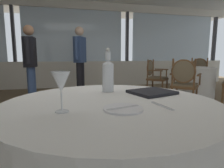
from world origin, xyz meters
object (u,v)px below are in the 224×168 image
at_px(dining_chair_1_2, 198,72).
at_px(dining_chair_1_3, 154,74).
at_px(dining_chair_1_0, 184,80).
at_px(side_plate, 123,109).
at_px(wine_glass, 61,83).
at_px(water_bottle, 108,75).
at_px(menu_book, 152,92).
at_px(diner_person_1, 80,57).
at_px(diner_person_0, 30,61).

distance_m(dining_chair_1_2, dining_chair_1_3, 1.33).
bearing_deg(dining_chair_1_3, dining_chair_1_0, -45.18).
distance_m(side_plate, wine_glass, 0.32).
bearing_deg(dining_chair_1_3, water_bottle, -75.56).
height_order(wine_glass, menu_book, wine_glass).
bearing_deg(dining_chair_1_3, dining_chair_1_2, 45.03).
bearing_deg(water_bottle, diner_person_1, 88.87).
bearing_deg(diner_person_1, dining_chair_1_0, 166.84).
height_order(wine_glass, dining_chair_1_3, wine_glass).
bearing_deg(diner_person_1, dining_chair_1_2, -157.96).
bearing_deg(dining_chair_1_0, diner_person_0, 118.54).
distance_m(side_plate, dining_chair_1_0, 3.08).
xyz_separation_m(side_plate, menu_book, (0.31, 0.33, 0.01)).
distance_m(water_bottle, diner_person_0, 2.98).
relative_size(menu_book, dining_chair_1_2, 0.28).
distance_m(dining_chair_1_2, diner_person_1, 3.30).
height_order(menu_book, dining_chair_1_2, dining_chair_1_2).
bearing_deg(wine_glass, dining_chair_1_0, 45.52).
height_order(dining_chair_1_0, diner_person_0, diner_person_0).
height_order(dining_chair_1_2, diner_person_0, diner_person_0).
height_order(menu_book, diner_person_0, diner_person_0).
relative_size(water_bottle, dining_chair_1_2, 0.32).
xyz_separation_m(dining_chair_1_2, dining_chair_1_3, (-1.33, 0.03, -0.03)).
xyz_separation_m(menu_book, diner_person_1, (-0.21, 3.71, 0.23)).
relative_size(diner_person_0, diner_person_1, 0.93).
bearing_deg(diner_person_0, side_plate, 109.02).
bearing_deg(dining_chair_1_0, water_bottle, 179.98).
bearing_deg(diner_person_0, wine_glass, 104.43).
relative_size(water_bottle, dining_chair_1_3, 0.34).
bearing_deg(dining_chair_1_3, diner_person_1, -144.31).
bearing_deg(dining_chair_1_2, diner_person_1, -50.52).
relative_size(menu_book, diner_person_0, 0.17).
relative_size(wine_glass, diner_person_1, 0.11).
xyz_separation_m(side_plate, dining_chair_1_3, (2.02, 3.69, -0.23)).
distance_m(water_bottle, wine_glass, 0.55).
height_order(side_plate, diner_person_1, diner_person_1).
relative_size(water_bottle, dining_chair_1_0, 0.32).
xyz_separation_m(dining_chair_1_0, diner_person_0, (-2.95, 0.94, 0.37)).
relative_size(dining_chair_1_0, diner_person_0, 0.60).
height_order(side_plate, menu_book, menu_book).
bearing_deg(menu_book, dining_chair_1_3, 45.79).
xyz_separation_m(dining_chair_1_2, diner_person_1, (-3.25, 0.38, 0.44)).
distance_m(wine_glass, dining_chair_1_0, 3.26).
bearing_deg(dining_chair_1_2, side_plate, 3.71).
bearing_deg(water_bottle, dining_chair_1_3, 58.23).
relative_size(water_bottle, menu_book, 1.15).
distance_m(menu_book, dining_chair_1_0, 2.63).
height_order(side_plate, wine_glass, wine_glass).
height_order(diner_person_0, diner_person_1, diner_person_1).
relative_size(dining_chair_1_3, diner_person_1, 0.53).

